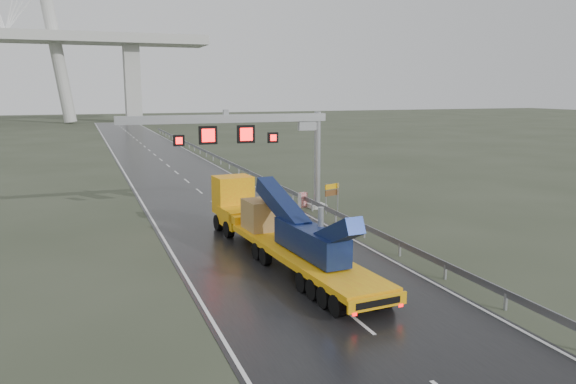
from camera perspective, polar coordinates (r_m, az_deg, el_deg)
name	(u,v)px	position (r m, az deg, el deg)	size (l,w,h in m)	color
ground	(336,304)	(23.85, 4.93, -11.25)	(400.00, 400.00, 0.00)	#303727
road	(176,173)	(61.39, -11.26, 1.94)	(11.00, 200.00, 0.02)	black
guardrail	(259,177)	(53.02, -3.00, 1.58)	(0.20, 140.00, 1.40)	gray
sign_gantry	(255,135)	(39.88, -3.34, 5.79)	(14.90, 1.20, 7.42)	#BCBCB6
heavy_haul_truck	(272,225)	(30.34, -1.66, -3.35)	(3.87, 17.53, 4.08)	yellow
exit_sign_pair	(332,192)	(40.14, 4.49, -0.04)	(1.24, 0.47, 2.21)	#959A9E
striped_barrier	(303,200)	(42.47, 1.50, -0.80)	(0.66, 0.35, 1.12)	red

